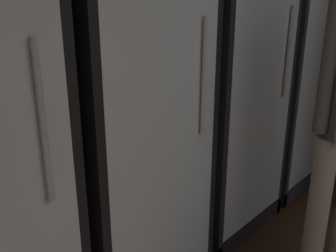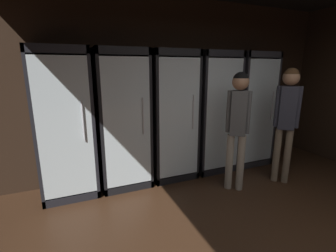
% 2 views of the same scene
% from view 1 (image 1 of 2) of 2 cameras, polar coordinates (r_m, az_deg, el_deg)
% --- Properties ---
extents(cooler_center, '(0.71, 0.60, 1.98)m').
position_cam_1_polar(cooler_center, '(1.85, -7.75, 3.49)').
color(cooler_center, black).
rests_on(cooler_center, ground).
extents(cooler_right, '(0.71, 0.60, 1.98)m').
position_cam_1_polar(cooler_right, '(2.39, 6.32, 7.78)').
color(cooler_right, black).
rests_on(cooler_right, ground).
extents(cooler_far_right, '(0.71, 0.60, 1.98)m').
position_cam_1_polar(cooler_far_right, '(3.04, 15.02, 9.80)').
color(cooler_far_right, '#2B2B30').
rests_on(cooler_far_right, ground).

